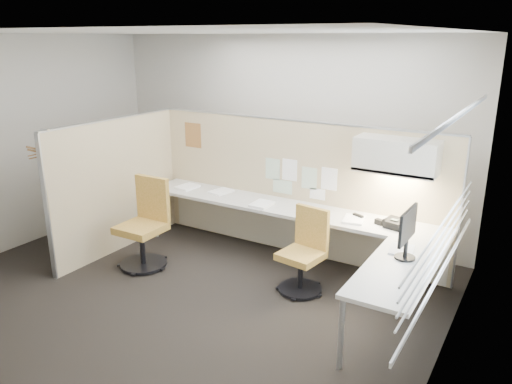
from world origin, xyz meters
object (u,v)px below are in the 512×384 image
Objects in this scene: desk at (304,224)px; chair_left at (146,226)px; phone at (394,223)px; chair_right at (304,254)px; monitor at (407,231)px.

desk is 3.65× the size of chair_left.
phone is at bearing 17.88° from chair_left.
phone is at bearing 41.72° from chair_right.
phone is at bearing 24.94° from monitor.
chair_left is at bearing 95.84° from monitor.
desk is 1.96m from chair_left.
chair_left is 2.02m from chair_right.
chair_right is 1.30m from monitor.
phone is (2.80, 0.97, 0.27)m from chair_left.
desk is at bearing 66.85° from monitor.
monitor reaches higher than chair_right.
chair_right is (0.22, -0.43, -0.17)m from desk.
chair_right reaches higher than desk.
monitor is 0.85m from phone.
chair_right is 1.88× the size of monitor.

